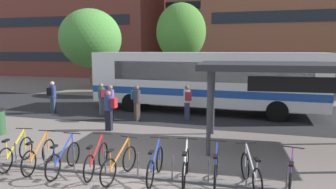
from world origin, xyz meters
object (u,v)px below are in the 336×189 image
Objects in this scene: parked_bicycle_white_6 at (186,167)px; commuter_maroon_pack_2 at (102,97)px; parked_bicycle_red_3 at (97,160)px; street_tree_0 at (91,38)px; city_bus at (202,79)px; commuter_teal_pack_5 at (137,100)px; transit_shelter at (309,69)px; commuter_red_pack_3 at (109,108)px; parked_bicycle_orange_1 at (39,156)px; commuter_black_pack_1 at (52,95)px; parked_bicycle_blue_2 at (64,159)px; parked_bicycle_silver_8 at (251,173)px; parked_bicycle_yellow_0 at (16,153)px; parked_bicycle_orange_4 at (119,164)px; commuter_maroon_pack_0 at (187,100)px; parked_bicycle_blue_5 at (155,165)px; parked_bicycle_blue_7 at (216,170)px; parked_bicycle_purple_9 at (291,178)px; commuter_navy_pack_4 at (110,100)px; street_tree_1 at (181,32)px.

parked_bicycle_white_6 is 1.05× the size of commuter_maroon_pack_2.
parked_bicycle_red_3 is 18.26m from street_tree_0.
commuter_teal_pack_5 is at bearing 48.75° from city_bus.
commuter_teal_pack_5 is at bearing 156.73° from transit_shelter.
street_tree_0 is at bearing -54.90° from commuter_red_pack_3.
commuter_red_pack_3 is at bearing -9.88° from parked_bicycle_orange_1.
street_tree_0 is (-2.72, 9.13, 3.29)m from commuter_black_pack_1.
parked_bicycle_red_3 and parked_bicycle_white_6 have the same top height.
city_bus reaches higher than parked_bicycle_blue_2.
parked_bicycle_silver_8 is at bearing -95.24° from parked_bicycle_orange_1.
transit_shelter is 7.62m from commuter_red_pack_3.
parked_bicycle_yellow_0 is 1.00× the size of parked_bicycle_orange_4.
parked_bicycle_orange_1 is 1.00× the size of parked_bicycle_orange_4.
commuter_maroon_pack_0 is (3.71, 6.80, 0.59)m from parked_bicycle_yellow_0.
commuter_black_pack_1 is at bearing 46.54° from parked_bicycle_blue_5.
parked_bicycle_orange_1 and parked_bicycle_blue_7 have the same top height.
parked_bicycle_orange_1 is at bearing 72.82° from city_bus.
parked_bicycle_white_6 is (2.43, 0.13, 0.00)m from parked_bicycle_red_3.
commuter_maroon_pack_0 reaches higher than parked_bicycle_yellow_0.
commuter_maroon_pack_0 is at bearing -41.91° from street_tree_0.
commuter_maroon_pack_0 is 1.01× the size of commuter_red_pack_3.
parked_bicycle_orange_1 is 1.02× the size of commuter_maroon_pack_0.
parked_bicycle_silver_8 is 6.89m from commuter_red_pack_3.
commuter_maroon_pack_2 reaches higher than parked_bicycle_red_3.
commuter_teal_pack_5 is (-4.32, 5.93, 0.59)m from parked_bicycle_blue_7.
street_tree_0 is at bearing 50.91° from parked_bicycle_purple_9.
street_tree_0 is at bearing 29.04° from parked_bicycle_white_6.
parked_bicycle_purple_9 is at bearing -98.16° from parked_bicycle_yellow_0.
parked_bicycle_orange_4 is 0.94m from parked_bicycle_blue_5.
commuter_navy_pack_4 is at bearing -107.91° from commuter_black_pack_1.
city_bus is 7.23× the size of commuter_teal_pack_5.
parked_bicycle_blue_2 is 15.43m from street_tree_1.
parked_bicycle_orange_4 is at bearing -90.60° from parked_bicycle_blue_2.
parked_bicycle_blue_2 is 2.54m from parked_bicycle_blue_5.
transit_shelter is (3.37, 3.43, 2.34)m from parked_bicycle_white_6.
street_tree_1 is at bearing -90.76° from commuter_red_pack_3.
commuter_maroon_pack_2 is (-0.75, 6.82, 0.56)m from parked_bicycle_yellow_0.
parked_bicycle_orange_4 is 9.40m from commuter_black_pack_1.
commuter_maroon_pack_2 is (-7.30, 6.57, 0.56)m from parked_bicycle_silver_8.
city_bus is 2.32m from commuter_maroon_pack_0.
parked_bicycle_red_3 and parked_bicycle_blue_7 have the same top height.
city_bus is at bearing 125.14° from transit_shelter.
commuter_red_pack_3 is (4.39, -2.34, -0.02)m from commuter_black_pack_1.
transit_shelter is at bearing -4.69° from parked_bicycle_purple_9.
street_tree_1 is at bearing -3.39° from parked_bicycle_red_3.
city_bus is 5.06m from commuter_navy_pack_4.
commuter_maroon_pack_0 reaches higher than commuter_red_pack_3.
parked_bicycle_orange_1 is 0.99× the size of parked_bicycle_blue_5.
commuter_maroon_pack_0 is 1.00× the size of commuter_teal_pack_5.
street_tree_1 is (0.75, 10.54, 3.64)m from commuter_red_pack_3.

